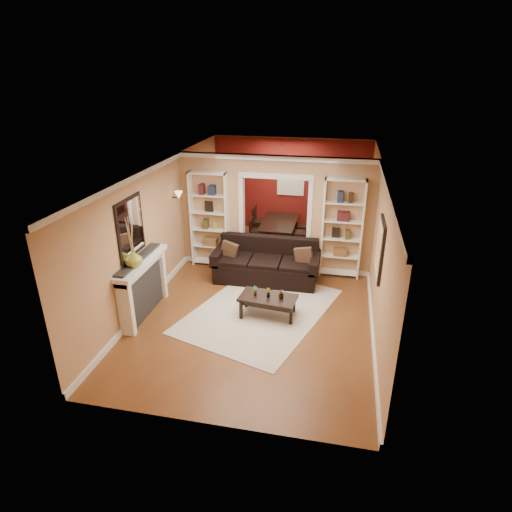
% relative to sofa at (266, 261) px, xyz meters
% --- Properties ---
extents(floor, '(8.00, 8.00, 0.00)m').
position_rel_sofa_xyz_m(floor, '(0.07, -0.45, -0.47)').
color(floor, brown).
rests_on(floor, ground).
extents(ceiling, '(8.00, 8.00, 0.00)m').
position_rel_sofa_xyz_m(ceiling, '(0.07, -0.45, 2.23)').
color(ceiling, white).
rests_on(ceiling, ground).
extents(wall_back, '(8.00, 0.00, 8.00)m').
position_rel_sofa_xyz_m(wall_back, '(0.07, 3.55, 0.88)').
color(wall_back, tan).
rests_on(wall_back, ground).
extents(wall_front, '(8.00, 0.00, 8.00)m').
position_rel_sofa_xyz_m(wall_front, '(0.07, -4.45, 0.88)').
color(wall_front, tan).
rests_on(wall_front, ground).
extents(wall_left, '(0.00, 8.00, 8.00)m').
position_rel_sofa_xyz_m(wall_left, '(-2.18, -0.45, 0.88)').
color(wall_left, tan).
rests_on(wall_left, ground).
extents(wall_right, '(0.00, 8.00, 8.00)m').
position_rel_sofa_xyz_m(wall_right, '(2.32, -0.45, 0.88)').
color(wall_right, tan).
rests_on(wall_right, ground).
extents(partition_wall, '(4.50, 0.15, 2.70)m').
position_rel_sofa_xyz_m(partition_wall, '(0.07, 0.75, 0.88)').
color(partition_wall, tan).
rests_on(partition_wall, floor).
extents(red_back_panel, '(4.44, 0.04, 2.64)m').
position_rel_sofa_xyz_m(red_back_panel, '(0.07, 3.52, 0.85)').
color(red_back_panel, maroon).
rests_on(red_back_panel, floor).
extents(dining_window, '(0.78, 0.03, 0.98)m').
position_rel_sofa_xyz_m(dining_window, '(0.07, 3.48, 1.08)').
color(dining_window, '#8CA5CC').
rests_on(dining_window, wall_back).
extents(area_rug, '(3.19, 3.78, 0.01)m').
position_rel_sofa_xyz_m(area_rug, '(0.13, -1.38, -0.46)').
color(area_rug, beige).
rests_on(area_rug, floor).
extents(sofa, '(2.38, 1.03, 0.93)m').
position_rel_sofa_xyz_m(sofa, '(0.00, 0.00, 0.00)').
color(sofa, black).
rests_on(sofa, floor).
extents(pillow_left, '(0.39, 0.17, 0.37)m').
position_rel_sofa_xyz_m(pillow_left, '(-0.84, -0.02, 0.18)').
color(pillow_left, brown).
rests_on(pillow_left, sofa).
extents(pillow_right, '(0.40, 0.16, 0.39)m').
position_rel_sofa_xyz_m(pillow_right, '(0.84, -0.02, 0.18)').
color(pillow_right, brown).
rests_on(pillow_right, sofa).
extents(coffee_table, '(1.15, 0.71, 0.41)m').
position_rel_sofa_xyz_m(coffee_table, '(0.32, -1.52, -0.26)').
color(coffee_table, black).
rests_on(coffee_table, floor).
extents(plant_left, '(0.12, 0.13, 0.21)m').
position_rel_sofa_xyz_m(plant_left, '(0.06, -1.52, 0.05)').
color(plant_left, '#336626').
rests_on(plant_left, coffee_table).
extents(plant_center, '(0.13, 0.13, 0.18)m').
position_rel_sofa_xyz_m(plant_center, '(0.32, -1.52, 0.04)').
color(plant_center, '#336626').
rests_on(plant_center, coffee_table).
extents(plant_right, '(0.11, 0.11, 0.19)m').
position_rel_sofa_xyz_m(plant_right, '(0.57, -1.52, 0.04)').
color(plant_right, '#336626').
rests_on(plant_right, coffee_table).
extents(bookshelf_left, '(0.90, 0.30, 2.30)m').
position_rel_sofa_xyz_m(bookshelf_left, '(-1.48, 0.58, 0.68)').
color(bookshelf_left, white).
rests_on(bookshelf_left, floor).
extents(bookshelf_right, '(0.90, 0.30, 2.30)m').
position_rel_sofa_xyz_m(bookshelf_right, '(1.62, 0.58, 0.68)').
color(bookshelf_right, white).
rests_on(bookshelf_right, floor).
extents(fireplace, '(0.32, 1.70, 1.16)m').
position_rel_sofa_xyz_m(fireplace, '(-2.02, -1.95, 0.11)').
color(fireplace, white).
rests_on(fireplace, floor).
extents(vase, '(0.36, 0.36, 0.33)m').
position_rel_sofa_xyz_m(vase, '(-2.02, -2.23, 0.86)').
color(vase, olive).
rests_on(vase, fireplace).
extents(mirror, '(0.03, 0.95, 1.10)m').
position_rel_sofa_xyz_m(mirror, '(-2.16, -1.95, 1.33)').
color(mirror, silver).
rests_on(mirror, wall_left).
extents(wall_sconce, '(0.18, 0.18, 0.22)m').
position_rel_sofa_xyz_m(wall_sconce, '(-2.08, 0.10, 1.36)').
color(wall_sconce, '#FFE0A5').
rests_on(wall_sconce, wall_left).
extents(framed_art, '(0.04, 0.85, 1.05)m').
position_rel_sofa_xyz_m(framed_art, '(2.28, -1.45, 1.08)').
color(framed_art, black).
rests_on(framed_art, wall_right).
extents(dining_table, '(1.68, 0.94, 0.59)m').
position_rel_sofa_xyz_m(dining_table, '(-0.05, 2.41, -0.17)').
color(dining_table, black).
rests_on(dining_table, floor).
extents(dining_chair_nw, '(0.41, 0.41, 0.76)m').
position_rel_sofa_xyz_m(dining_chair_nw, '(-0.60, 2.11, -0.09)').
color(dining_chair_nw, black).
rests_on(dining_chair_nw, floor).
extents(dining_chair_ne, '(0.43, 0.43, 0.82)m').
position_rel_sofa_xyz_m(dining_chair_ne, '(0.50, 2.11, -0.05)').
color(dining_chair_ne, black).
rests_on(dining_chair_ne, floor).
extents(dining_chair_sw, '(0.45, 0.45, 0.91)m').
position_rel_sofa_xyz_m(dining_chair_sw, '(-0.60, 2.71, -0.01)').
color(dining_chair_sw, black).
rests_on(dining_chair_sw, floor).
extents(dining_chair_se, '(0.49, 0.49, 0.78)m').
position_rel_sofa_xyz_m(dining_chair_se, '(0.50, 2.71, -0.07)').
color(dining_chair_se, black).
rests_on(dining_chair_se, floor).
extents(chandelier, '(0.50, 0.50, 0.30)m').
position_rel_sofa_xyz_m(chandelier, '(0.07, 2.25, 1.55)').
color(chandelier, '#352818').
rests_on(chandelier, ceiling).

